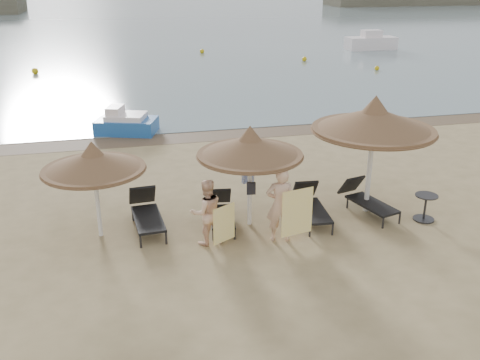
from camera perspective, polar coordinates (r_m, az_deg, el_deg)
The scene contains 22 objects.
ground at distance 12.67m, azimuth -0.33°, elevation -7.69°, with size 160.00×160.00×0.00m, color tan.
sea at distance 91.01m, azimuth -12.16°, elevation 17.36°, with size 200.00×140.00×0.03m, color slate.
wet_sand_strip at distance 21.24m, azimuth -6.00°, elevation 4.58°, with size 200.00×1.60×0.01m, color brown.
palapa_left at distance 13.09m, azimuth -15.39°, elevation 1.91°, with size 2.48×2.48×2.46m.
palapa_center at distance 13.18m, azimuth 1.06°, elevation 3.56°, with size 2.68×2.68×2.65m.
palapa_right at distance 14.26m, azimuth 14.11°, elevation 6.18°, with size 3.24×3.24×3.21m.
lounger_far_left at distance 13.89m, azimuth -9.96°, elevation -3.36°, with size 0.82×2.08×0.91m.
lounger_near_left at distance 13.89m, azimuth -2.01°, elevation -3.28°, with size 0.80×1.81×0.79m.
lounger_near_right at distance 14.27m, azimuth 7.55°, elevation -2.60°, with size 0.81×1.99×0.87m.
lounger_far_right at distance 14.92m, azimuth 13.27°, elevation -1.94°, with size 1.10×1.99×0.85m.
side_table at distance 14.88m, azimuth 19.12°, elevation -2.86°, with size 0.59×0.59×0.71m.
person_left at distance 12.67m, azimuth -3.60°, elevation -2.90°, with size 0.88×0.57×1.91m, color beige.
person_right at distance 12.77m, azimuth 4.33°, elevation -2.03°, with size 1.01×0.65×2.19m, color beige.
towel_left at distance 12.55m, azimuth -1.71°, elevation -4.70°, with size 0.59×0.34×0.93m.
towel_right at distance 12.77m, azimuth 6.13°, elevation -3.45°, with size 0.83×0.20×1.18m.
bag_patterned at distance 13.62m, azimuth 0.86°, elevation 0.50°, with size 0.32×0.17×0.39m.
bag_dark at distance 13.40m, azimuth 1.20°, elevation -0.90°, with size 0.23×0.11×0.32m.
pedal_boat at distance 22.05m, azimuth -12.09°, elevation 5.95°, with size 2.66×2.05×1.09m.
buoy_left at distance 36.34m, azimuth -21.02°, elevation 10.78°, with size 0.41×0.41×0.41m, color gold.
buoy_mid at distance 42.76m, azimuth -4.07°, elevation 13.54°, with size 0.34×0.34×0.34m, color gold.
buoy_right at distance 36.42m, azimuth 14.40°, elevation 11.47°, with size 0.31×0.31×0.31m, color gold.
buoy_extra at distance 39.17m, azimuth 6.89°, elevation 12.69°, with size 0.34×0.34×0.34m, color gold.
Camera 1 is at (-2.44, -10.76, 6.22)m, focal length 40.00 mm.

